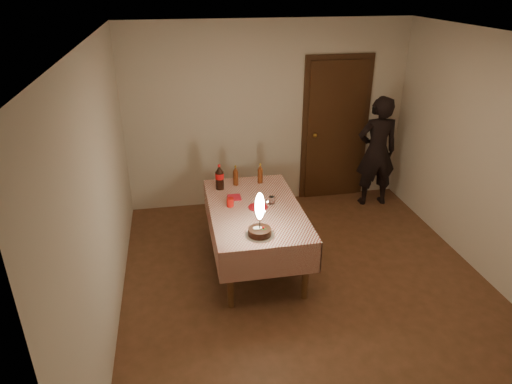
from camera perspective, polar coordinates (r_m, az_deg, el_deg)
ground at (r=5.12m, az=6.68°, el=-11.85°), size 4.00×4.50×0.01m
room_shell at (r=4.41m, az=7.90°, el=6.21°), size 4.04×4.54×2.62m
dining_table at (r=5.16m, az=-0.10°, el=-2.91°), size 1.02×1.72×0.74m
birthday_cake at (r=4.52m, az=0.47°, el=-3.90°), size 0.29×0.29×0.47m
red_plate at (r=5.12m, az=0.25°, el=-1.89°), size 0.22×0.22×0.01m
red_cup at (r=5.13m, az=-3.25°, el=-1.29°), size 0.08×0.08×0.10m
clear_cup at (r=5.18m, az=1.98°, el=-1.04°), size 0.07×0.07×0.09m
napkin_stack at (r=5.33m, az=-2.73°, el=-0.68°), size 0.15×0.15×0.02m
cola_bottle at (r=5.52m, az=-4.57°, el=1.85°), size 0.10×0.10×0.32m
amber_bottle_left at (r=5.63m, az=-2.57°, el=2.01°), size 0.06×0.06×0.25m
amber_bottle_right at (r=5.68m, az=0.53°, el=2.27°), size 0.06×0.06×0.25m
photographer at (r=6.77m, az=14.85°, el=4.91°), size 0.61×0.45×1.62m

